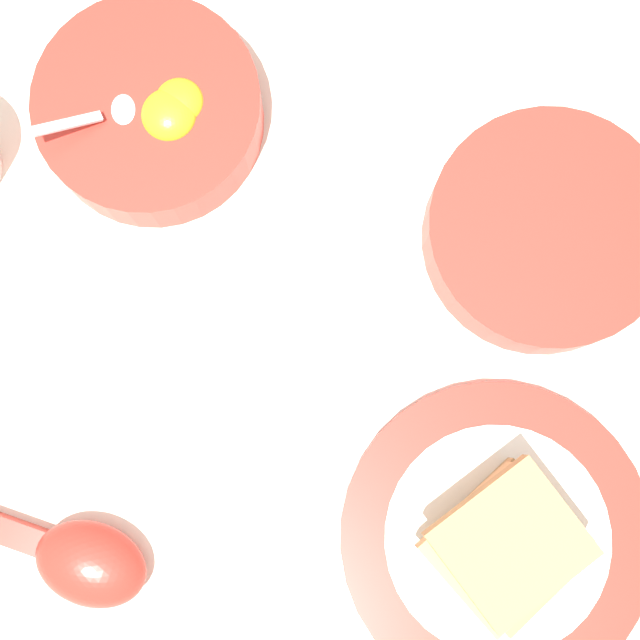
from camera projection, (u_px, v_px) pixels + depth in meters
ground_plane at (284, 288)px, 0.66m from camera, size 3.00×3.00×0.00m
egg_bowl at (151, 111)px, 0.65m from camera, size 0.16×0.16×0.07m
toast_plate at (496, 538)px, 0.63m from camera, size 0.22×0.22×0.01m
toast_sandwich at (507, 546)px, 0.59m from camera, size 0.12×0.13×0.06m
soup_spoon at (76, 558)px, 0.62m from camera, size 0.10×0.17×0.04m
congee_bowl at (546, 232)px, 0.64m from camera, size 0.17×0.17×0.05m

